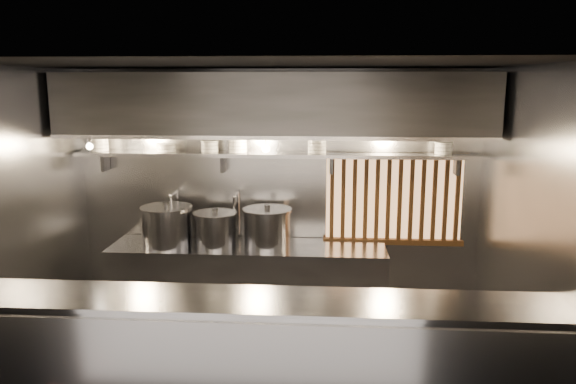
# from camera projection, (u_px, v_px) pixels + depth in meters

# --- Properties ---
(floor) EXTENTS (4.50, 4.50, 0.00)m
(floor) POSITION_uv_depth(u_px,v_px,m) (264.00, 375.00, 5.17)
(floor) COLOR black
(floor) RESTS_ON ground
(ceiling) EXTENTS (4.50, 4.50, 0.00)m
(ceiling) POSITION_uv_depth(u_px,v_px,m) (261.00, 64.00, 4.63)
(ceiling) COLOR black
(ceiling) RESTS_ON wall_back
(wall_back) EXTENTS (4.50, 0.00, 4.50)m
(wall_back) POSITION_uv_depth(u_px,v_px,m) (278.00, 195.00, 6.37)
(wall_back) COLOR gray
(wall_back) RESTS_ON floor
(wall_left) EXTENTS (0.00, 3.00, 3.00)m
(wall_left) POSITION_uv_depth(u_px,v_px,m) (15.00, 224.00, 5.06)
(wall_left) COLOR gray
(wall_left) RESTS_ON floor
(wall_right) EXTENTS (0.00, 3.00, 3.00)m
(wall_right) POSITION_uv_depth(u_px,v_px,m) (527.00, 233.00, 4.74)
(wall_right) COLOR gray
(wall_right) RESTS_ON floor
(serving_counter) EXTENTS (4.50, 0.56, 1.13)m
(serving_counter) POSITION_uv_depth(u_px,v_px,m) (249.00, 371.00, 4.12)
(serving_counter) COLOR #95959A
(serving_counter) RESTS_ON floor
(cooking_bench) EXTENTS (3.00, 0.70, 0.90)m
(cooking_bench) POSITION_uv_depth(u_px,v_px,m) (248.00, 285.00, 6.21)
(cooking_bench) COLOR #95959A
(cooking_bench) RESTS_ON floor
(bowl_shelf) EXTENTS (4.40, 0.34, 0.04)m
(bowl_shelf) POSITION_uv_depth(u_px,v_px,m) (276.00, 155.00, 6.10)
(bowl_shelf) COLOR #95959A
(bowl_shelf) RESTS_ON wall_back
(exhaust_hood) EXTENTS (4.40, 0.81, 0.65)m
(exhaust_hood) POSITION_uv_depth(u_px,v_px,m) (274.00, 105.00, 5.78)
(exhaust_hood) COLOR #2D2D30
(exhaust_hood) RESTS_ON ceiling
(wood_screen) EXTENTS (1.56, 0.09, 1.04)m
(wood_screen) POSITION_uv_depth(u_px,v_px,m) (394.00, 199.00, 6.24)
(wood_screen) COLOR #FFB872
(wood_screen) RESTS_ON wall_back
(faucet_left) EXTENTS (0.04, 0.30, 0.50)m
(faucet_left) POSITION_uv_depth(u_px,v_px,m) (176.00, 203.00, 6.34)
(faucet_left) COLOR silver
(faucet_left) RESTS_ON wall_back
(faucet_right) EXTENTS (0.04, 0.30, 0.50)m
(faucet_right) POSITION_uv_depth(u_px,v_px,m) (237.00, 204.00, 6.29)
(faucet_right) COLOR silver
(faucet_right) RESTS_ON wall_back
(heat_lamp) EXTENTS (0.25, 0.35, 0.20)m
(heat_lamp) POSITION_uv_depth(u_px,v_px,m) (87.00, 141.00, 5.74)
(heat_lamp) COLOR #95959A
(heat_lamp) RESTS_ON exhaust_hood
(pendant_bulb) EXTENTS (0.09, 0.09, 0.19)m
(pendant_bulb) POSITION_uv_depth(u_px,v_px,m) (266.00, 148.00, 5.97)
(pendant_bulb) COLOR #2D2D30
(pendant_bulb) RESTS_ON exhaust_hood
(stock_pot_left) EXTENTS (0.51, 0.51, 0.41)m
(stock_pot_left) POSITION_uv_depth(u_px,v_px,m) (216.00, 229.00, 6.07)
(stock_pot_left) COLOR #95959A
(stock_pot_left) RESTS_ON cooking_bench
(stock_pot_mid) EXTENTS (0.65, 0.65, 0.47)m
(stock_pot_mid) POSITION_uv_depth(u_px,v_px,m) (167.00, 226.00, 6.10)
(stock_pot_mid) COLOR #95959A
(stock_pot_mid) RESTS_ON cooking_bench
(stock_pot_right) EXTENTS (0.54, 0.54, 0.45)m
(stock_pot_right) POSITION_uv_depth(u_px,v_px,m) (267.00, 227.00, 6.08)
(stock_pot_right) COLOR #95959A
(stock_pot_right) RESTS_ON cooking_bench
(bowl_stack_0) EXTENTS (0.21, 0.21, 0.17)m
(bowl_stack_0) POSITION_uv_depth(u_px,v_px,m) (99.00, 144.00, 6.22)
(bowl_stack_0) COLOR white
(bowl_stack_0) RESTS_ON bowl_shelf
(bowl_stack_1) EXTENTS (0.23, 0.23, 0.09)m
(bowl_stack_1) POSITION_uv_depth(u_px,v_px,m) (166.00, 148.00, 6.17)
(bowl_stack_1) COLOR white
(bowl_stack_1) RESTS_ON bowl_shelf
(bowl_stack_2) EXTENTS (0.20, 0.20, 0.13)m
(bowl_stack_2) POSITION_uv_depth(u_px,v_px,m) (210.00, 146.00, 6.13)
(bowl_stack_2) COLOR white
(bowl_stack_2) RESTS_ON bowl_shelf
(bowl_stack_3) EXTENTS (0.22, 0.22, 0.17)m
(bowl_stack_3) POSITION_uv_depth(u_px,v_px,m) (238.00, 145.00, 6.11)
(bowl_stack_3) COLOR white
(bowl_stack_3) RESTS_ON bowl_shelf
(bowl_stack_4) EXTENTS (0.21, 0.21, 0.17)m
(bowl_stack_4) POSITION_uv_depth(u_px,v_px,m) (317.00, 145.00, 6.05)
(bowl_stack_4) COLOR white
(bowl_stack_4) RESTS_ON bowl_shelf
(bowl_stack_5) EXTENTS (0.20, 0.20, 0.13)m
(bowl_stack_5) POSITION_uv_depth(u_px,v_px,m) (443.00, 148.00, 5.96)
(bowl_stack_5) COLOR white
(bowl_stack_5) RESTS_ON bowl_shelf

